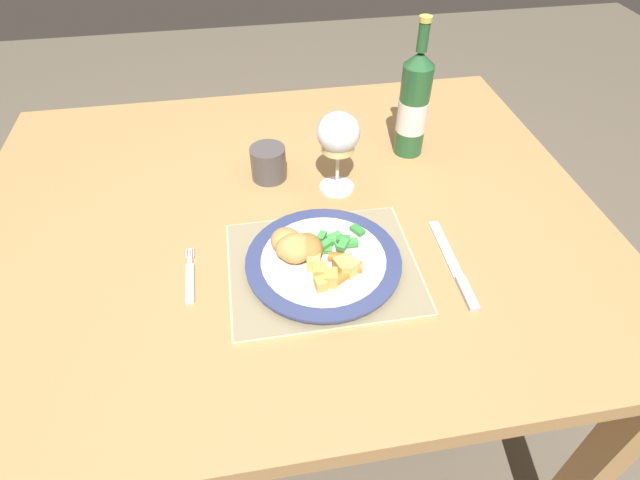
{
  "coord_description": "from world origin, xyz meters",
  "views": [
    {
      "loc": [
        -0.06,
        -0.75,
        1.37
      ],
      "look_at": [
        0.05,
        -0.14,
        0.78
      ],
      "focal_mm": 28.0,
      "sensor_mm": 36.0,
      "label": 1
    }
  ],
  "objects_px": {
    "dinner_plate": "(323,262)",
    "bottle": "(414,106)",
    "table_knife": "(456,270)",
    "wine_glass": "(338,136)",
    "dining_table": "(287,243)",
    "drinking_cup": "(268,162)",
    "fork": "(190,279)"
  },
  "relations": [
    {
      "from": "dinner_plate",
      "to": "bottle",
      "type": "xyz_separation_m",
      "value": [
        0.25,
        0.33,
        0.1
      ]
    },
    {
      "from": "table_knife",
      "to": "wine_glass",
      "type": "bearing_deg",
      "value": 120.52
    },
    {
      "from": "wine_glass",
      "to": "table_knife",
      "type": "bearing_deg",
      "value": -59.48
    },
    {
      "from": "dining_table",
      "to": "drinking_cup",
      "type": "xyz_separation_m",
      "value": [
        -0.02,
        0.11,
        0.13
      ]
    },
    {
      "from": "dinner_plate",
      "to": "fork",
      "type": "bearing_deg",
      "value": 176.81
    },
    {
      "from": "table_knife",
      "to": "bottle",
      "type": "xyz_separation_m",
      "value": [
        0.03,
        0.37,
        0.11
      ]
    },
    {
      "from": "table_knife",
      "to": "drinking_cup",
      "type": "xyz_separation_m",
      "value": [
        -0.29,
        0.33,
        0.03
      ]
    },
    {
      "from": "dining_table",
      "to": "fork",
      "type": "bearing_deg",
      "value": -138.88
    },
    {
      "from": "dining_table",
      "to": "wine_glass",
      "type": "bearing_deg",
      "value": 24.82
    },
    {
      "from": "dining_table",
      "to": "dinner_plate",
      "type": "xyz_separation_m",
      "value": [
        0.05,
        -0.17,
        0.11
      ]
    },
    {
      "from": "dining_table",
      "to": "table_knife",
      "type": "relative_size",
      "value": 5.66
    },
    {
      "from": "table_knife",
      "to": "wine_glass",
      "type": "relative_size",
      "value": 1.27
    },
    {
      "from": "dinner_plate",
      "to": "drinking_cup",
      "type": "height_order",
      "value": "drinking_cup"
    },
    {
      "from": "fork",
      "to": "wine_glass",
      "type": "relative_size",
      "value": 0.75
    },
    {
      "from": "table_knife",
      "to": "bottle",
      "type": "relative_size",
      "value": 0.73
    },
    {
      "from": "dinner_plate",
      "to": "bottle",
      "type": "distance_m",
      "value": 0.42
    },
    {
      "from": "dinner_plate",
      "to": "table_knife",
      "type": "relative_size",
      "value": 1.23
    },
    {
      "from": "fork",
      "to": "bottle",
      "type": "xyz_separation_m",
      "value": [
        0.48,
        0.32,
        0.11
      ]
    },
    {
      "from": "dinner_plate",
      "to": "table_knife",
      "type": "xyz_separation_m",
      "value": [
        0.22,
        -0.04,
        -0.01
      ]
    },
    {
      "from": "table_knife",
      "to": "wine_glass",
      "type": "height_order",
      "value": "wine_glass"
    },
    {
      "from": "dining_table",
      "to": "fork",
      "type": "height_order",
      "value": "fork"
    },
    {
      "from": "dinner_plate",
      "to": "wine_glass",
      "type": "distance_m",
      "value": 0.25
    },
    {
      "from": "wine_glass",
      "to": "bottle",
      "type": "xyz_separation_m",
      "value": [
        0.18,
        0.11,
        -0.01
      ]
    },
    {
      "from": "fork",
      "to": "dining_table",
      "type": "bearing_deg",
      "value": 41.12
    },
    {
      "from": "dinner_plate",
      "to": "fork",
      "type": "height_order",
      "value": "dinner_plate"
    },
    {
      "from": "dinner_plate",
      "to": "drinking_cup",
      "type": "bearing_deg",
      "value": 103.22
    },
    {
      "from": "drinking_cup",
      "to": "fork",
      "type": "bearing_deg",
      "value": -120.67
    },
    {
      "from": "dinner_plate",
      "to": "bottle",
      "type": "bearing_deg",
      "value": 52.77
    },
    {
      "from": "drinking_cup",
      "to": "dinner_plate",
      "type": "bearing_deg",
      "value": -76.78
    },
    {
      "from": "dining_table",
      "to": "drinking_cup",
      "type": "height_order",
      "value": "drinking_cup"
    },
    {
      "from": "table_knife",
      "to": "drinking_cup",
      "type": "relative_size",
      "value": 2.95
    },
    {
      "from": "fork",
      "to": "wine_glass",
      "type": "xyz_separation_m",
      "value": [
        0.29,
        0.21,
        0.12
      ]
    }
  ]
}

